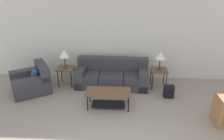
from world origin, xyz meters
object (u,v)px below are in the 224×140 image
Objects in this scene: coffee_table at (108,95)px; side_table_right at (159,72)px; backpack at (169,92)px; side_table_left at (66,70)px; couch at (112,76)px; table_lamp_left at (64,54)px; table_lamp_right at (161,56)px; armchair at (32,82)px.

coffee_table is 1.98× the size of side_table_right.
backpack is (0.22, -0.60, -0.35)m from side_table_right.
side_table_left is at bearing 180.00° from side_table_right.
side_table_right is at bearing -2.84° from couch.
side_table_left is at bearing 116.57° from table_lamp_left.
armchair is at bearing -173.55° from table_lamp_right.
side_table_left is (0.93, 0.43, 0.24)m from armchair.
couch reaches higher than coffee_table.
coffee_table is at bearing -140.94° from side_table_right.
table_lamp_left is at bearing 24.84° from armchair.
side_table_right is 1.66× the size of backpack.
side_table_left and side_table_right have the same top height.
backpack is (3.08, -0.60, -0.86)m from table_lamp_left.
armchair is 2.39× the size of side_table_right.
table_lamp_left is (-2.86, -0.00, 0.51)m from side_table_right.
side_table_right reaches higher than backpack.
side_table_left is 0.51m from table_lamp_left.
coffee_table reaches higher than backpack.
couch is at bearing 157.97° from backpack.
backpack is (1.68, 0.59, -0.17)m from coffee_table.
table_lamp_left is (-1.40, 1.18, 0.69)m from coffee_table.
side_table_right is (1.43, -0.07, 0.22)m from couch.
table_lamp_left is at bearing 139.86° from coffee_table.
armchair is 3.82m from side_table_right.
table_lamp_right reaches higher than side_table_left.
armchair reaches higher than side_table_left.
table_lamp_right is at bearing -2.84° from couch.
backpack is at bearing -69.74° from side_table_right.
armchair is at bearing 162.03° from coffee_table.
table_lamp_right reaches higher than armchair.
coffee_table is 1.85m from side_table_left.
backpack is (3.08, -0.60, -0.35)m from side_table_left.
table_lamp_left is at bearing -63.43° from side_table_left.
table_lamp_right reaches higher than coffee_table.
side_table_left is 2.86m from side_table_right.
coffee_table is at bearing -40.14° from table_lamp_left.
coffee_table is 3.28× the size of backpack.
side_table_right is (1.46, 1.18, 0.17)m from coffee_table.
armchair is 3.89m from table_lamp_right.
side_table_left is 3.16m from backpack.
side_table_left is at bearing 169.05° from backpack.
table_lamp_left is 3.26m from backpack.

